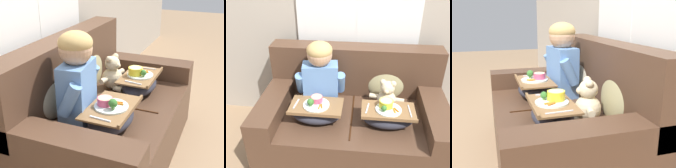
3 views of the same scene
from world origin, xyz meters
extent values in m
plane|color=#8E7051|center=(0.00, 0.00, 0.00)|extent=(14.00, 14.00, 0.00)
cube|color=#4C3323|center=(0.00, 0.00, 0.23)|extent=(1.67, 1.00, 0.45)
cube|color=#4C3323|center=(0.00, 0.39, 0.70)|extent=(1.67, 0.22, 0.50)
cube|color=#4C3323|center=(-0.73, 0.00, 0.53)|extent=(0.22, 1.00, 0.16)
cube|color=#4C3323|center=(0.73, 0.00, 0.53)|extent=(0.22, 1.00, 0.16)
cube|color=#32190A|center=(0.00, -0.02, 0.46)|extent=(0.01, 0.74, 0.01)
ellipsoid|color=#C1B293|center=(-0.31, 0.31, 0.63)|extent=(0.38, 0.18, 0.39)
ellipsoid|color=tan|center=(0.31, 0.31, 0.63)|extent=(0.39, 0.19, 0.41)
cube|color=#5B84BC|center=(-0.31, 0.10, 0.67)|extent=(0.34, 0.22, 0.43)
sphere|color=tan|center=(-0.31, 0.10, 0.98)|extent=(0.22, 0.22, 0.22)
ellipsoid|color=tan|center=(-0.31, 0.10, 1.02)|extent=(0.23, 0.23, 0.16)
cylinder|color=#5B84BC|center=(-0.49, 0.06, 0.70)|extent=(0.10, 0.18, 0.24)
cylinder|color=#5B84BC|center=(-0.12, 0.11, 0.70)|extent=(0.10, 0.18, 0.24)
sphere|color=beige|center=(0.31, 0.10, 0.54)|extent=(0.18, 0.18, 0.18)
sphere|color=beige|center=(0.31, 0.10, 0.68)|extent=(0.13, 0.13, 0.13)
sphere|color=beige|center=(0.26, 0.12, 0.73)|extent=(0.05, 0.05, 0.05)
sphere|color=beige|center=(0.35, 0.09, 0.73)|extent=(0.05, 0.05, 0.05)
sphere|color=beige|center=(0.30, 0.05, 0.67)|extent=(0.05, 0.05, 0.05)
sphere|color=black|center=(0.29, 0.04, 0.67)|extent=(0.02, 0.02, 0.02)
cylinder|color=beige|center=(0.20, 0.13, 0.56)|extent=(0.10, 0.07, 0.05)
cylinder|color=beige|center=(0.42, 0.08, 0.56)|extent=(0.10, 0.07, 0.05)
cylinder|color=beige|center=(0.25, 0.03, 0.48)|extent=(0.06, 0.09, 0.05)
cylinder|color=beige|center=(0.33, 0.01, 0.48)|extent=(0.06, 0.09, 0.05)
ellipsoid|color=#2D2D38|center=(-0.31, -0.14, 0.52)|extent=(0.44, 0.28, 0.14)
cube|color=brown|center=(-0.31, -0.14, 0.60)|extent=(0.46, 0.29, 0.01)
cube|color=brown|center=(-0.31, -0.28, 0.61)|extent=(0.46, 0.02, 0.02)
cylinder|color=silver|center=(-0.31, -0.14, 0.61)|extent=(0.23, 0.23, 0.01)
cylinder|color=#D64C70|center=(-0.31, -0.10, 0.64)|extent=(0.10, 0.10, 0.05)
cylinder|color=#E5D189|center=(-0.31, -0.10, 0.66)|extent=(0.09, 0.09, 0.01)
sphere|color=#38702D|center=(-0.35, -0.17, 0.66)|extent=(0.06, 0.06, 0.06)
cylinder|color=#7A9E56|center=(-0.35, -0.17, 0.63)|extent=(0.02, 0.02, 0.03)
cylinder|color=orange|center=(-0.27, -0.18, 0.62)|extent=(0.01, 0.06, 0.01)
cylinder|color=orange|center=(-0.26, -0.17, 0.62)|extent=(0.03, 0.06, 0.01)
cube|color=silver|center=(-0.49, -0.14, 0.61)|extent=(0.02, 0.14, 0.01)
ellipsoid|color=#2D2D38|center=(0.31, -0.14, 0.52)|extent=(0.43, 0.26, 0.14)
cube|color=brown|center=(0.31, -0.14, 0.60)|extent=(0.45, 0.28, 0.01)
cube|color=brown|center=(0.31, -0.27, 0.61)|extent=(0.45, 0.02, 0.02)
cylinder|color=silver|center=(0.31, -0.14, 0.61)|extent=(0.22, 0.22, 0.01)
cylinder|color=yellow|center=(0.29, -0.11, 0.65)|extent=(0.12, 0.12, 0.06)
cylinder|color=#E5D189|center=(0.29, -0.11, 0.67)|extent=(0.10, 0.10, 0.01)
sphere|color=#38702D|center=(0.27, -0.19, 0.65)|extent=(0.05, 0.05, 0.05)
cylinder|color=#7A9E56|center=(0.27, -0.19, 0.63)|extent=(0.02, 0.02, 0.02)
cylinder|color=orange|center=(0.35, -0.17, 0.62)|extent=(0.02, 0.07, 0.01)
cylinder|color=orange|center=(0.37, -0.16, 0.62)|extent=(0.04, 0.06, 0.01)
cube|color=silver|center=(0.13, -0.14, 0.61)|extent=(0.03, 0.14, 0.01)
cube|color=silver|center=(0.48, -0.14, 0.61)|extent=(0.02, 0.17, 0.01)
camera|label=1|loc=(-1.99, -0.85, 1.55)|focal=50.00mm
camera|label=2|loc=(0.08, -1.97, 1.90)|focal=42.00mm
camera|label=3|loc=(1.85, -0.52, 1.16)|focal=42.00mm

